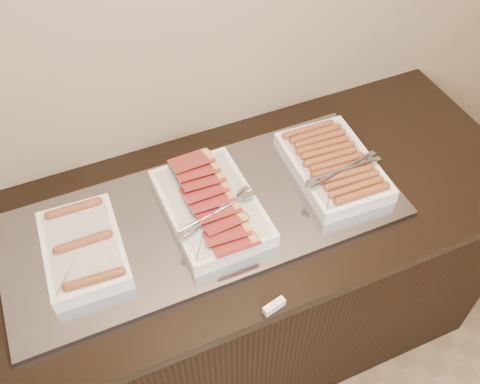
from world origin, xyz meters
The scene contains 6 objects.
counter centered at (0.00, 2.13, 0.45)m, with size 2.06×0.76×0.90m.
warming_tray centered at (-0.03, 2.13, 0.91)m, with size 1.20×0.50×0.02m, color gray.
dish_left centered at (-0.39, 2.13, 0.95)m, with size 0.23×0.33×0.07m.
dish_center centered at (0.00, 2.13, 0.95)m, with size 0.28×0.41×0.09m.
dish_right centered at (0.42, 2.13, 0.95)m, with size 0.28×0.38×0.08m.
label_holder centered at (0.03, 1.77, 0.91)m, with size 0.06×0.02×0.03m, color silver.
Camera 1 is at (-0.33, 1.16, 2.18)m, focal length 40.00 mm.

